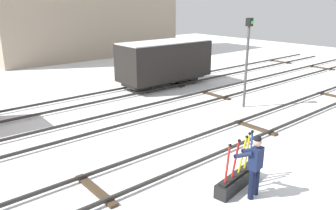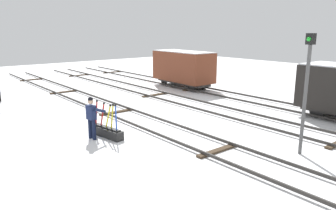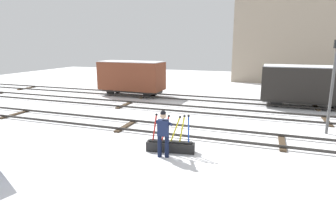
# 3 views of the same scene
# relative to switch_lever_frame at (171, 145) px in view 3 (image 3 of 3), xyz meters

# --- Properties ---
(ground_plane) EXTENTS (60.00, 60.00, 0.00)m
(ground_plane) POSITION_rel_switch_lever_frame_xyz_m (0.45, 2.29, -0.25)
(ground_plane) COLOR white
(track_main_line) EXTENTS (44.00, 1.94, 0.18)m
(track_main_line) POSITION_rel_switch_lever_frame_xyz_m (0.45, 2.29, -0.15)
(track_main_line) COLOR #2D2B28
(track_main_line) RESTS_ON ground_plane
(track_siding_near) EXTENTS (44.00, 1.94, 0.18)m
(track_siding_near) POSITION_rel_switch_lever_frame_xyz_m (0.45, 6.49, -0.14)
(track_siding_near) COLOR #2D2B28
(track_siding_near) RESTS_ON ground_plane
(track_siding_far) EXTENTS (44.00, 1.94, 0.18)m
(track_siding_far) POSITION_rel_switch_lever_frame_xyz_m (0.45, 9.94, -0.14)
(track_siding_far) COLOR #2D2B28
(track_siding_far) RESTS_ON ground_plane
(switch_lever_frame) EXTENTS (1.83, 0.63, 1.45)m
(switch_lever_frame) POSITION_rel_switch_lever_frame_xyz_m (0.00, 0.00, 0.00)
(switch_lever_frame) COLOR black
(switch_lever_frame) RESTS_ON ground_plane
(rail_worker) EXTENTS (0.60, 0.70, 1.70)m
(rail_worker) POSITION_rel_switch_lever_frame_xyz_m (-0.09, -0.54, 0.70)
(rail_worker) COLOR #111831
(rail_worker) RESTS_ON ground_plane
(signal_post) EXTENTS (0.24, 0.32, 4.12)m
(signal_post) POSITION_rel_switch_lever_frame_xyz_m (5.91, 4.33, 2.25)
(signal_post) COLOR #4C4C4C
(signal_post) RESTS_ON ground_plane
(apartment_building) EXTENTS (16.63, 5.35, 10.36)m
(apartment_building) POSITION_rel_switch_lever_frame_xyz_m (7.89, 23.28, 4.93)
(apartment_building) COLOR gray
(apartment_building) RESTS_ON ground_plane
(freight_car_near_switch) EXTENTS (4.99, 2.16, 2.66)m
(freight_car_near_switch) POSITION_rel_switch_lever_frame_xyz_m (-6.57, 9.94, 1.26)
(freight_car_near_switch) COLOR #2D2B28
(freight_car_near_switch) RESTS_ON ground_plane
(freight_car_mid_siding) EXTENTS (5.50, 2.29, 2.61)m
(freight_car_mid_siding) POSITION_rel_switch_lever_frame_xyz_m (5.70, 9.94, 1.23)
(freight_car_mid_siding) COLOR #2D2B28
(freight_car_mid_siding) RESTS_ON ground_plane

